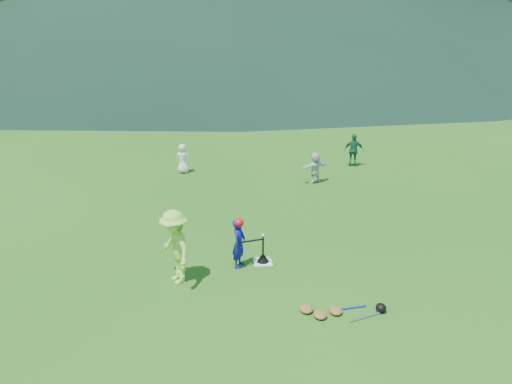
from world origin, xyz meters
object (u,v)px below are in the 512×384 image
(batting_tee, at_px, (263,257))
(fielder_d, at_px, (315,168))
(batter_child, at_px, (239,243))
(equipment_pile, at_px, (336,311))
(home_plate, at_px, (263,262))
(fielder_a, at_px, (183,159))
(fielder_c, at_px, (354,150))
(adult_coach, at_px, (175,247))

(batting_tee, bearing_deg, fielder_d, 67.60)
(batter_child, relative_size, fielder_d, 1.11)
(batting_tee, relative_size, equipment_pile, 0.38)
(fielder_d, height_order, batting_tee, fielder_d)
(batter_child, bearing_deg, home_plate, -54.11)
(batter_child, distance_m, fielder_a, 7.40)
(fielder_a, relative_size, batting_tee, 1.62)
(home_plate, relative_size, fielder_d, 0.40)
(fielder_a, bearing_deg, fielder_d, 173.74)
(batter_child, xyz_separation_m, equipment_pile, (1.93, -2.11, -0.56))
(fielder_c, bearing_deg, fielder_d, 52.01)
(fielder_d, distance_m, batting_tee, 6.04)
(adult_coach, relative_size, batting_tee, 2.60)
(fielder_a, bearing_deg, batter_child, 115.10)
(home_plate, height_order, equipment_pile, equipment_pile)
(home_plate, relative_size, fielder_a, 0.41)
(adult_coach, bearing_deg, home_plate, 84.06)
(fielder_d, bearing_deg, equipment_pile, 59.10)
(fielder_c, bearing_deg, batter_child, 65.47)
(home_plate, height_order, fielder_c, fielder_c)
(adult_coach, distance_m, equipment_pile, 3.80)
(adult_coach, xyz_separation_m, fielder_a, (-0.37, 7.76, -0.33))
(fielder_d, relative_size, equipment_pile, 0.62)
(fielder_d, bearing_deg, home_plate, 43.70)
(fielder_d, relative_size, batting_tee, 1.65)
(equipment_pile, bearing_deg, fielder_a, 112.04)
(batting_tee, bearing_deg, fielder_c, 60.76)
(fielder_a, height_order, equipment_pile, fielder_a)
(fielder_a, height_order, batting_tee, fielder_a)
(batter_child, bearing_deg, fielder_a, 36.05)
(home_plate, distance_m, equipment_pile, 2.62)
(fielder_a, height_order, fielder_d, fielder_d)
(fielder_a, relative_size, equipment_pile, 0.61)
(home_plate, xyz_separation_m, equipment_pile, (1.33, -2.25, 0.06))
(adult_coach, bearing_deg, fielder_d, 119.53)
(batting_tee, bearing_deg, adult_coach, -160.01)
(home_plate, distance_m, batting_tee, 0.12)
(fielder_c, height_order, batting_tee, fielder_c)
(fielder_c, xyz_separation_m, equipment_pile, (-2.78, -9.61, -0.58))
(batter_child, bearing_deg, batting_tee, -54.11)
(equipment_pile, bearing_deg, batting_tee, 120.63)
(home_plate, relative_size, equipment_pile, 0.25)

